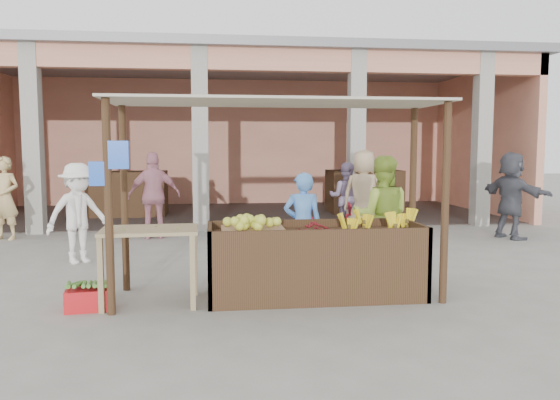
{
  "coord_description": "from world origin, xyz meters",
  "views": [
    {
      "loc": [
        -0.72,
        -6.47,
        1.82
      ],
      "look_at": [
        0.21,
        1.2,
        1.08
      ],
      "focal_mm": 35.0,
      "sensor_mm": 36.0,
      "label": 1
    }
  ],
  "objects": [
    {
      "name": "stall_awning",
      "position": [
        -0.01,
        0.06,
        1.98
      ],
      "size": [
        4.09,
        1.35,
        2.39
      ],
      "color": "#492D1D",
      "rests_on": "ground"
    },
    {
      "name": "red_crate",
      "position": [
        -2.16,
        -0.22,
        0.12
      ],
      "size": [
        0.5,
        0.39,
        0.24
      ],
      "primitive_type": "cube",
      "rotation": [
        0.0,
        0.0,
        0.12
      ],
      "color": "red",
      "rests_on": "ground"
    },
    {
      "name": "papaya_pile",
      "position": [
        -1.47,
        -0.07,
        1.0
      ],
      "size": [
        0.76,
        0.43,
        0.22
      ],
      "primitive_type": null,
      "color": "#50902F",
      "rests_on": "side_table"
    },
    {
      "name": "fruit_stall",
      "position": [
        0.5,
        0.0,
        0.4
      ],
      "size": [
        2.6,
        0.95,
        0.8
      ],
      "primitive_type": "cube",
      "color": "#492D1D",
      "rests_on": "ground"
    },
    {
      "name": "side_table",
      "position": [
        -1.47,
        -0.07,
        0.75
      ],
      "size": [
        1.13,
        0.78,
        0.89
      ],
      "rotation": [
        0.0,
        0.0,
        0.04
      ],
      "color": "tan",
      "rests_on": "ground"
    },
    {
      "name": "motorcycle",
      "position": [
        1.12,
        2.58,
        0.47
      ],
      "size": [
        0.91,
        1.86,
        0.93
      ],
      "primitive_type": "imported",
      "rotation": [
        0.0,
        0.0,
        1.4
      ],
      "color": "maroon",
      "rests_on": "ground"
    },
    {
      "name": "shopper_b",
      "position": [
        -1.91,
        4.66,
        0.93
      ],
      "size": [
        1.16,
        0.71,
        1.86
      ],
      "primitive_type": "imported",
      "rotation": [
        0.0,
        0.0,
        3.26
      ],
      "color": "#C67E8F",
      "rests_on": "ground"
    },
    {
      "name": "melon_tray",
      "position": [
        -0.26,
        0.02,
        0.89
      ],
      "size": [
        0.76,
        0.66,
        0.2
      ],
      "color": "#9D7251",
      "rests_on": "fruit_stall"
    },
    {
      "name": "banana_heap",
      "position": [
        1.27,
        0.02,
        0.89
      ],
      "size": [
        0.99,
        0.54,
        0.18
      ],
      "primitive_type": null,
      "color": "yellow",
      "rests_on": "fruit_stall"
    },
    {
      "name": "plantain_bundle",
      "position": [
        -2.16,
        -0.22,
        0.28
      ],
      "size": [
        0.38,
        0.27,
        0.08
      ],
      "primitive_type": null,
      "color": "#4B832F",
      "rests_on": "red_crate"
    },
    {
      "name": "shopper_e",
      "position": [
        -4.85,
        4.89,
        0.86
      ],
      "size": [
        0.76,
        0.66,
        1.73
      ],
      "primitive_type": "imported",
      "rotation": [
        0.0,
        0.0,
        -0.31
      ],
      "color": "tan",
      "rests_on": "ground"
    },
    {
      "name": "berry_heap",
      "position": [
        0.48,
        -0.02,
        0.87
      ],
      "size": [
        0.44,
        0.36,
        0.14
      ],
      "primitive_type": "ellipsoid",
      "color": "maroon",
      "rests_on": "fruit_stall"
    },
    {
      "name": "vendor_green",
      "position": [
        1.63,
        0.96,
        0.9
      ],
      "size": [
        0.97,
        0.7,
        1.81
      ],
      "primitive_type": "imported",
      "rotation": [
        0.0,
        0.0,
        2.9
      ],
      "color": "#A3C541",
      "rests_on": "ground"
    },
    {
      "name": "market_building",
      "position": [
        0.05,
        8.93,
        2.7
      ],
      "size": [
        14.4,
        6.4,
        4.2
      ],
      "color": "#E99B7A",
      "rests_on": "ground"
    },
    {
      "name": "vendor_blue",
      "position": [
        0.52,
        1.03,
        0.79
      ],
      "size": [
        0.62,
        0.48,
        1.58
      ],
      "primitive_type": "imported",
      "rotation": [
        0.0,
        0.0,
        3.07
      ],
      "color": "#5596ED",
      "rests_on": "ground"
    },
    {
      "name": "ground",
      "position": [
        0.0,
        0.0,
        0.0
      ],
      "size": [
        60.0,
        60.0,
        0.0
      ],
      "primitive_type": "plane",
      "color": "slate",
      "rests_on": "ground"
    },
    {
      "name": "shopper_d",
      "position": [
        5.21,
        3.79,
        0.92
      ],
      "size": [
        1.18,
        1.84,
        1.85
      ],
      "primitive_type": "imported",
      "rotation": [
        0.0,
        0.0,
        1.88
      ],
      "color": "#494B54",
      "rests_on": "ground"
    },
    {
      "name": "shopper_c",
      "position": [
        2.23,
        3.98,
        0.99
      ],
      "size": [
        1.14,
        1.03,
        1.99
      ],
      "primitive_type": "imported",
      "rotation": [
        0.0,
        0.0,
        2.59
      ],
      "color": "tan",
      "rests_on": "ground"
    },
    {
      "name": "produce_sacks",
      "position": [
        2.64,
        5.21,
        0.33
      ],
      "size": [
        0.87,
        0.54,
        0.66
      ],
      "color": "maroon",
      "rests_on": "ground"
    },
    {
      "name": "shopper_a",
      "position": [
        -2.85,
        2.41,
        0.86
      ],
      "size": [
        1.21,
        1.1,
        1.72
      ],
      "primitive_type": "imported",
      "rotation": [
        0.0,
        0.0,
        0.63
      ],
      "color": "white",
      "rests_on": "ground"
    },
    {
      "name": "shopper_f",
      "position": [
        2.14,
        5.15,
        0.83
      ],
      "size": [
        0.92,
        0.72,
        1.65
      ],
      "primitive_type": "imported",
      "rotation": [
        0.0,
        0.0,
        2.78
      ],
      "color": "slate",
      "rests_on": "ground"
    }
  ]
}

